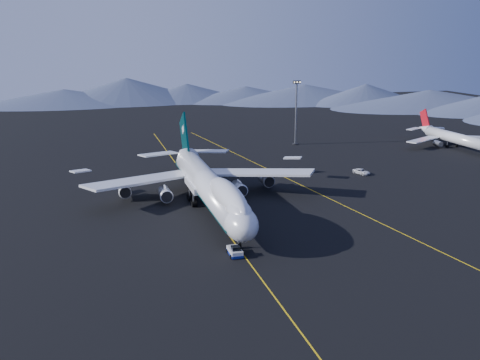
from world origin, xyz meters
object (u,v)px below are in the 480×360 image
object	(u,v)px
pushback_tug	(235,252)
second_jet	(453,138)
boeing_747	(209,185)
service_van	(362,172)
floodlight_mast	(296,112)

from	to	relation	value
pushback_tug	second_jet	bearing A→B (deg)	36.37
boeing_747	second_jet	distance (m)	115.51
boeing_747	second_jet	bearing A→B (deg)	24.88
pushback_tug	service_van	bearing A→B (deg)	43.32
boeing_747	service_van	size ratio (longest dim) A/B	12.96
boeing_747	floodlight_mast	world-z (taller)	floodlight_mast
floodlight_mast	second_jet	bearing A→B (deg)	-21.97
boeing_747	pushback_tug	bearing A→B (deg)	-93.03
boeing_747	pushback_tug	xyz separation A→B (m)	(-1.56, -29.53, -5.19)
second_jet	floodlight_mast	world-z (taller)	floodlight_mast
floodlight_mast	boeing_747	bearing A→B (deg)	-125.28
boeing_747	floodlight_mast	xyz separation A→B (m)	(50.00, 70.67, 6.57)
second_jet	service_van	world-z (taller)	second_jet
boeing_747	floodlight_mast	distance (m)	86.82
boeing_747	pushback_tug	distance (m)	30.03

